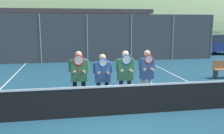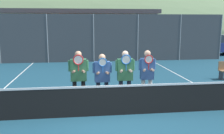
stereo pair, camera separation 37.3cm
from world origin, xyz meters
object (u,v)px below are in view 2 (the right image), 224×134
(player_center_left, at_px, (102,75))
(player_center_right, at_px, (125,74))
(player_leftmost, at_px, (79,74))
(player_rightmost, at_px, (147,73))
(car_right_of_center, at_px, (214,44))
(car_center, at_px, (155,44))
(car_far_left, at_px, (26,46))
(car_left_of_center, at_px, (94,46))

(player_center_left, bearing_deg, player_center_right, -6.99)
(player_center_right, bearing_deg, player_leftmost, 176.47)
(player_rightmost, distance_m, car_right_of_center, 14.71)
(player_center_left, distance_m, car_center, 12.81)
(player_center_left, relative_size, car_far_left, 0.37)
(player_center_left, distance_m, car_far_left, 12.63)
(player_center_left, distance_m, player_center_right, 0.72)
(player_leftmost, relative_size, player_center_left, 1.06)
(player_leftmost, distance_m, player_rightmost, 2.18)
(car_far_left, height_order, car_center, car_center)
(player_center_left, relative_size, car_center, 0.40)
(car_right_of_center, bearing_deg, car_left_of_center, -177.26)
(player_center_left, distance_m, player_rightmost, 1.45)
(player_leftmost, bearing_deg, car_far_left, 108.77)
(player_rightmost, height_order, car_left_of_center, car_left_of_center)
(player_rightmost, relative_size, car_center, 0.42)
(player_leftmost, distance_m, car_far_left, 12.37)
(player_leftmost, height_order, car_left_of_center, player_leftmost)
(player_leftmost, xyz_separation_m, player_center_right, (1.45, -0.09, -0.01))
(player_leftmost, distance_m, car_left_of_center, 11.26)
(car_left_of_center, bearing_deg, player_center_right, -88.19)
(player_leftmost, xyz_separation_m, car_center, (5.99, 11.68, -0.16))
(player_center_left, xyz_separation_m, player_rightmost, (1.45, -0.02, 0.04))
(player_rightmost, height_order, car_right_of_center, player_rightmost)
(player_center_left, height_order, car_left_of_center, car_left_of_center)
(player_center_right, xyz_separation_m, car_right_of_center, (9.64, 11.77, -0.21))
(player_center_left, bearing_deg, car_left_of_center, 88.17)
(player_leftmost, distance_m, car_right_of_center, 16.11)
(player_center_right, bearing_deg, car_left_of_center, 91.81)
(car_far_left, bearing_deg, car_right_of_center, -0.13)
(player_center_left, xyz_separation_m, car_center, (5.25, 11.69, -0.10))
(car_center, xyz_separation_m, car_right_of_center, (5.11, -0.00, -0.06))
(player_leftmost, height_order, car_far_left, player_leftmost)
(player_rightmost, bearing_deg, player_center_left, 179.15)
(player_center_right, height_order, car_right_of_center, player_center_right)
(player_rightmost, relative_size, car_right_of_center, 0.39)
(player_rightmost, distance_m, car_far_left, 13.26)
(player_rightmost, xyz_separation_m, car_far_left, (-6.16, 11.74, -0.18))
(player_center_left, relative_size, car_left_of_center, 0.41)
(car_center, distance_m, car_right_of_center, 5.11)
(player_leftmost, xyz_separation_m, player_center_left, (0.74, -0.00, -0.06))
(car_center, height_order, car_right_of_center, car_center)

